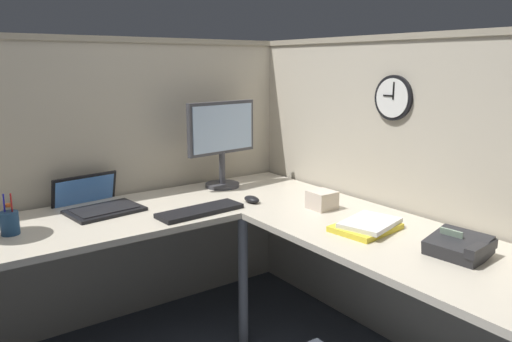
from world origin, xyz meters
The scene contains 12 objects.
cubicle_wall_back centered at (-0.36, 0.87, 0.79)m, with size 2.57×0.12×1.58m.
cubicle_wall_right centered at (0.87, -0.27, 0.79)m, with size 0.12×2.37×1.58m.
desk centered at (-0.15, -0.05, 0.63)m, with size 2.35×2.15×0.73m.
monitor centered at (0.34, 0.64, 1.02)m, with size 0.46×0.20×0.50m.
laptop centered at (-0.41, 0.64, 0.75)m, with size 0.39×0.42×0.22m.
keyboard centered at (-0.02, 0.26, 0.74)m, with size 0.43×0.14×0.02m, color black.
computer_mouse centered at (0.29, 0.26, 0.75)m, with size 0.06×0.10×0.03m, color black.
pen_cup centered at (-0.83, 0.46, 0.78)m, with size 0.08×0.08×0.18m.
office_phone centered at (0.51, -0.79, 0.77)m, with size 0.21×0.22×0.11m.
book_stack centered at (0.45, -0.38, 0.75)m, with size 0.32×0.26×0.04m.
tissue_box centered at (0.51, -0.03, 0.78)m, with size 0.12×0.12×0.09m, color beige.
wall_clock centered at (0.82, -0.19, 1.28)m, with size 0.04×0.22×0.22m.
Camera 1 is at (-1.13, -1.76, 1.44)m, focal length 34.39 mm.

